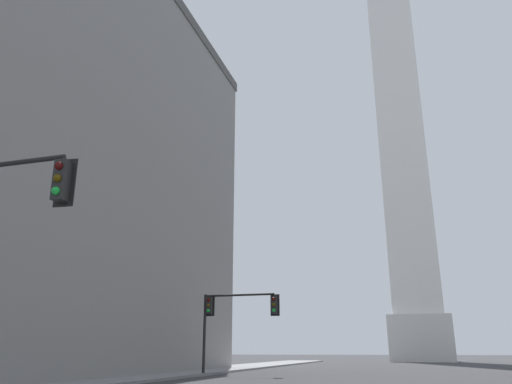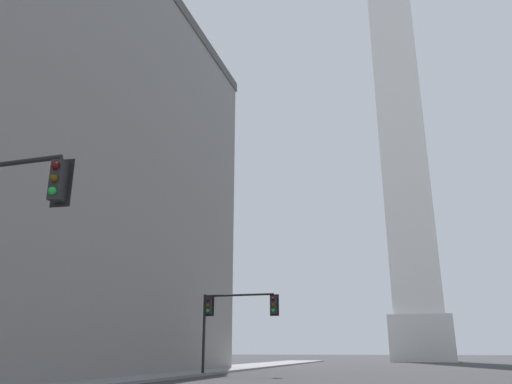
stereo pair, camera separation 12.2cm
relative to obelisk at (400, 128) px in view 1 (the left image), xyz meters
name	(u,v)px [view 1 (the left image)]	position (x,y,z in m)	size (l,w,h in m)	color
sidewalk_left	(161,375)	(-16.06, -48.59, -36.02)	(5.00, 91.11, 0.15)	gray
obelisk	(400,128)	(0.00, 0.00, 0.00)	(8.62, 8.62, 75.29)	silver
traffic_light_mid_left	(230,313)	(-12.16, -47.16, -32.32)	(5.11, 0.50, 4.96)	black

